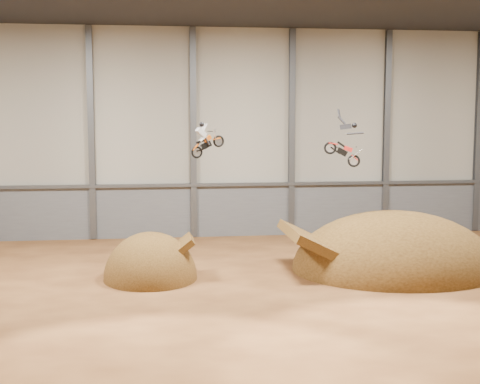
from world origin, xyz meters
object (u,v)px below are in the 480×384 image
at_px(fmx_rider_a, 210,135).
at_px(fmx_rider_b, 339,138).
at_px(landing_ramp, 394,270).
at_px(takeoff_ramp, 151,278).

xyz_separation_m(fmx_rider_a, fmx_rider_b, (6.77, 0.61, -0.17)).
xyz_separation_m(landing_ramp, fmx_rider_b, (-3.07, 0.13, 7.04)).
height_order(fmx_rider_a, fmx_rider_b, fmx_rider_b).
height_order(takeoff_ramp, landing_ramp, landing_ramp).
xyz_separation_m(takeoff_ramp, landing_ramp, (12.87, 0.34, 0.00)).
bearing_deg(takeoff_ramp, fmx_rider_b, 2.74).
distance_m(takeoff_ramp, fmx_rider_b, 12.07).
bearing_deg(takeoff_ramp, landing_ramp, 1.52).
relative_size(takeoff_ramp, landing_ramp, 0.50).
distance_m(fmx_rider_a, fmx_rider_b, 6.80).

